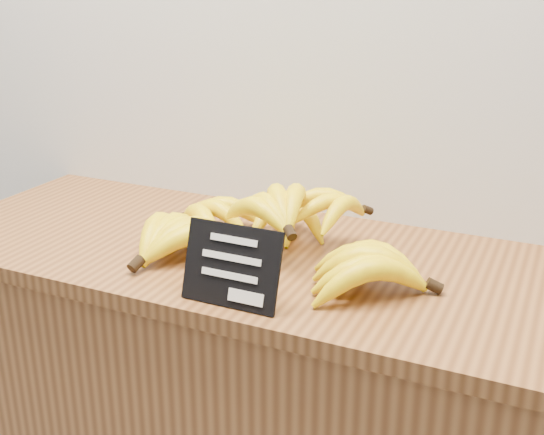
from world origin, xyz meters
The scene contains 3 objects.
counter_top centered at (0.11, 2.75, 0.92)m, with size 1.45×0.54×0.03m, color brown.
chalkboard_sign centered at (0.12, 2.54, 0.99)m, with size 0.16×0.01×0.13m, color black.
banana_pile centered at (0.08, 2.74, 0.98)m, with size 0.62×0.38×0.12m.
Camera 1 is at (0.59, 1.67, 1.44)m, focal length 45.00 mm.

